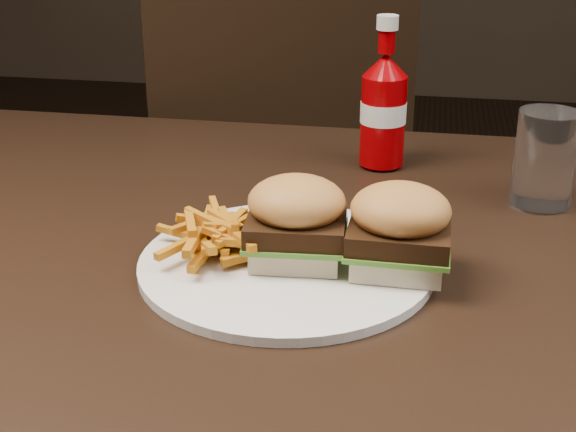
% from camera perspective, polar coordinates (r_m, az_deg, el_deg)
% --- Properties ---
extents(dining_table, '(1.20, 0.80, 0.04)m').
position_cam_1_polar(dining_table, '(0.82, 3.53, -3.35)').
color(dining_table, black).
rests_on(dining_table, ground).
extents(chair_far, '(0.61, 0.61, 0.04)m').
position_cam_1_polar(chair_far, '(1.65, -1.75, -0.54)').
color(chair_far, black).
rests_on(chair_far, ground).
extents(plate, '(0.28, 0.28, 0.01)m').
position_cam_1_polar(plate, '(0.76, -0.14, -3.41)').
color(plate, white).
rests_on(plate, dining_table).
extents(sandwich_half_a, '(0.09, 0.08, 0.02)m').
position_cam_1_polar(sandwich_half_a, '(0.75, 0.60, -2.32)').
color(sandwich_half_a, beige).
rests_on(sandwich_half_a, plate).
extents(sandwich_half_b, '(0.08, 0.08, 0.02)m').
position_cam_1_polar(sandwich_half_b, '(0.74, 7.81, -2.95)').
color(sandwich_half_b, beige).
rests_on(sandwich_half_b, plate).
extents(fries_pile, '(0.10, 0.10, 0.04)m').
position_cam_1_polar(fries_pile, '(0.77, -4.47, -0.95)').
color(fries_pile, '#B67720').
rests_on(fries_pile, plate).
extents(ketchup_bottle, '(0.07, 0.07, 0.11)m').
position_cam_1_polar(ketchup_bottle, '(1.02, 6.76, 6.75)').
color(ketchup_bottle, '#8A0003').
rests_on(ketchup_bottle, dining_table).
extents(tumbler, '(0.09, 0.09, 0.11)m').
position_cam_1_polar(tumbler, '(0.93, 17.80, 3.95)').
color(tumbler, white).
rests_on(tumbler, dining_table).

